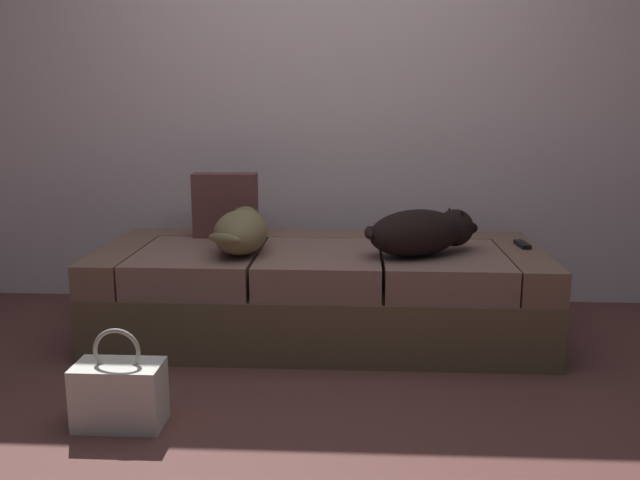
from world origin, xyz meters
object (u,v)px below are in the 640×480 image
Objects in this scene: dog_tan at (242,230)px; handbag at (119,393)px; tv_remote at (522,244)px; dog_dark at (422,232)px; couch at (321,292)px; throw_pillow at (225,205)px.

dog_tan reaches higher than handbag.
dog_dark is at bearing -163.35° from tv_remote.
handbag is at bearing -143.19° from dog_dark.
couch is 1.04m from tv_remote.
dog_dark is 1.54m from handbag.
couch reaches higher than handbag.
tv_remote reaches higher than couch.
couch is 3.61× the size of dog_tan.
tv_remote is (1.01, 0.08, 0.24)m from couch.
dog_dark is 1.08m from throw_pillow.
dog_dark is at bearing -20.59° from throw_pillow.
dog_tan is at bearing -67.70° from throw_pillow.
tv_remote is at bearing 32.64° from handbag.
dog_dark is 4.06× the size of tv_remote.
dog_tan is 1.41m from tv_remote.
dog_dark is 1.79× the size of throw_pillow.
handbag is at bearing -97.50° from throw_pillow.
dog_tan reaches higher than couch.
dog_dark reaches higher than couch.
dog_tan is at bearing 71.14° from handbag.
throw_pillow is at bearing 168.55° from tv_remote.
dog_tan is 1.06m from handbag.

